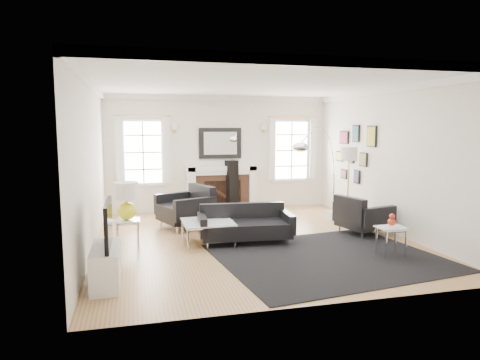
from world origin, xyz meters
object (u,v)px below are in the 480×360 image
object	(u,v)px
coffee_table	(208,223)
gourd_lamp	(127,198)
armchair_left	(188,208)
arc_floor_lamp	(319,172)
sofa	(245,225)
armchair_right	(361,216)
fireplace	(222,189)

from	to	relation	value
coffee_table	gourd_lamp	world-z (taller)	gourd_lamp
armchair_left	coffee_table	size ratio (longest dim) A/B	1.46
coffee_table	arc_floor_lamp	size ratio (longest dim) A/B	0.42
sofa	armchair_right	xyz separation A→B (m)	(2.31, 0.01, 0.05)
armchair_right	fireplace	bearing A→B (deg)	126.57
arc_floor_lamp	sofa	bearing A→B (deg)	-156.09
armchair_left	armchair_right	xyz separation A→B (m)	(3.16, -1.36, -0.05)
armchair_right	coffee_table	distance (m)	2.97
gourd_lamp	armchair_right	bearing A→B (deg)	-1.86
fireplace	gourd_lamp	xyz separation A→B (m)	(-2.20, -2.74, 0.30)
armchair_left	arc_floor_lamp	bearing A→B (deg)	-12.85
coffee_table	armchair_right	bearing A→B (deg)	-0.69
fireplace	armchair_left	xyz separation A→B (m)	(-1.02, -1.52, -0.15)
coffee_table	gourd_lamp	distance (m)	1.46
sofa	gourd_lamp	distance (m)	2.11
gourd_lamp	arc_floor_lamp	size ratio (longest dim) A/B	0.31
armchair_left	gourd_lamp	size ratio (longest dim) A/B	1.99
fireplace	gourd_lamp	distance (m)	3.53
fireplace	coffee_table	xyz separation A→B (m)	(-0.83, -2.85, -0.18)
armchair_right	arc_floor_lamp	bearing A→B (deg)	125.87
fireplace	armchair_right	xyz separation A→B (m)	(2.14, -2.88, -0.20)
sofa	coffee_table	bearing A→B (deg)	176.02
coffee_table	gourd_lamp	xyz separation A→B (m)	(-1.37, 0.11, 0.48)
sofa	armchair_left	bearing A→B (deg)	121.86
sofa	gourd_lamp	world-z (taller)	gourd_lamp
sofa	arc_floor_lamp	size ratio (longest dim) A/B	0.81
gourd_lamp	arc_floor_lamp	distance (m)	3.85
gourd_lamp	fireplace	bearing A→B (deg)	51.27
gourd_lamp	armchair_left	bearing A→B (deg)	45.94
fireplace	armchair_left	world-z (taller)	fireplace
gourd_lamp	arc_floor_lamp	world-z (taller)	arc_floor_lamp
fireplace	gourd_lamp	bearing A→B (deg)	-128.73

